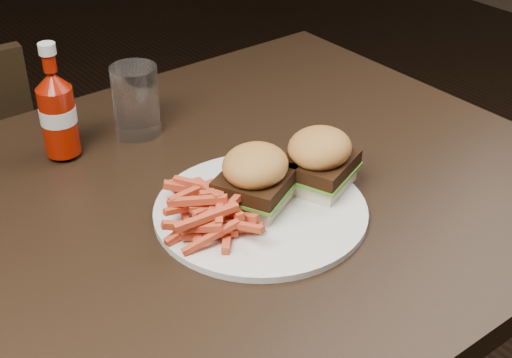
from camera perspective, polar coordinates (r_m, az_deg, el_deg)
dining_table at (r=0.97m, az=-7.52°, el=-4.00°), size 1.20×0.80×0.04m
plate at (r=0.95m, az=0.37°, el=-2.54°), size 0.29×0.29×0.01m
sandwich_half_a at (r=0.95m, az=-0.06°, el=-1.43°), size 0.11×0.11×0.02m
sandwich_half_b at (r=0.99m, az=4.99°, el=0.04°), size 0.11×0.10×0.02m
fries_pile at (r=0.91m, az=-3.23°, el=-2.27°), size 0.16×0.16×0.05m
ketchup_bottle at (r=1.09m, az=-15.48°, el=4.51°), size 0.06×0.06×0.11m
tumbler at (r=1.14m, az=-9.57°, el=6.17°), size 0.09×0.09×0.11m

